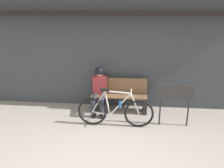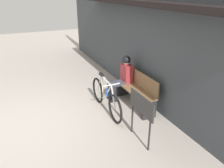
{
  "view_description": "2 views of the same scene",
  "coord_description": "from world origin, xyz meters",
  "px_view_note": "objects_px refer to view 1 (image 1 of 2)",
  "views": [
    {
      "loc": [
        0.47,
        -2.88,
        2.57
      ],
      "look_at": [
        0.02,
        1.89,
        0.93
      ],
      "focal_mm": 35.0,
      "sensor_mm": 36.0,
      "label": 1
    },
    {
      "loc": [
        4.47,
        -0.19,
        2.78
      ],
      "look_at": [
        -0.1,
        1.89,
        0.59
      ],
      "focal_mm": 35.0,
      "sensor_mm": 36.0,
      "label": 2
    }
  ],
  "objects_px": {
    "bicycle": "(115,111)",
    "signboard": "(175,96)",
    "park_bench_near": "(119,97)",
    "person_seated": "(99,87)"
  },
  "relations": [
    {
      "from": "park_bench_near",
      "to": "bicycle",
      "type": "xyz_separation_m",
      "value": [
        -0.04,
        -0.83,
        -0.03
      ]
    },
    {
      "from": "park_bench_near",
      "to": "person_seated",
      "type": "bearing_deg",
      "value": -167.04
    },
    {
      "from": "bicycle",
      "to": "signboard",
      "type": "xyz_separation_m",
      "value": [
        1.34,
        0.16,
        0.37
      ]
    },
    {
      "from": "park_bench_near",
      "to": "person_seated",
      "type": "relative_size",
      "value": 1.21
    },
    {
      "from": "person_seated",
      "to": "bicycle",
      "type": "bearing_deg",
      "value": -56.25
    },
    {
      "from": "bicycle",
      "to": "signboard",
      "type": "height_order",
      "value": "signboard"
    },
    {
      "from": "signboard",
      "to": "person_seated",
      "type": "bearing_deg",
      "value": 163.13
    },
    {
      "from": "park_bench_near",
      "to": "signboard",
      "type": "bearing_deg",
      "value": -27.14
    },
    {
      "from": "bicycle",
      "to": "person_seated",
      "type": "height_order",
      "value": "person_seated"
    },
    {
      "from": "bicycle",
      "to": "person_seated",
      "type": "relative_size",
      "value": 1.46
    }
  ]
}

